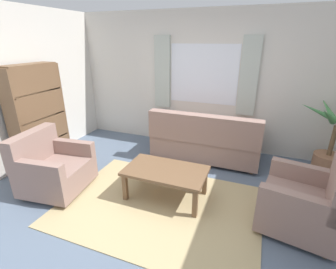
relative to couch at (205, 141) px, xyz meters
name	(u,v)px	position (x,y,z in m)	size (l,w,h in m)	color
ground_plane	(159,206)	(-0.24, -1.56, -0.37)	(6.24, 6.24, 0.00)	slate
wall_back	(204,82)	(-0.24, 0.70, 0.93)	(5.32, 0.12, 2.60)	silver
window_with_curtains	(203,75)	(-0.24, 0.61, 1.08)	(1.98, 0.07, 1.40)	white
area_rug	(159,206)	(-0.24, -1.56, -0.36)	(2.59, 1.85, 0.01)	tan
couch	(205,141)	(0.00, 0.00, 0.00)	(1.90, 0.82, 0.92)	gray
armchair_left	(52,168)	(-1.83, -1.74, -0.01)	(0.91, 0.93, 0.88)	gray
armchair_right	(306,202)	(1.47, -1.32, -0.01)	(0.96, 0.98, 0.88)	gray
coffee_table	(166,173)	(-0.24, -1.34, 0.01)	(1.10, 0.64, 0.44)	brown
potted_plant	(331,148)	(1.97, 0.18, 0.11)	(1.03, 1.07, 1.29)	#9E6B4C
bookshelf	(40,115)	(-2.59, -1.13, 0.52)	(0.30, 0.94, 1.72)	brown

